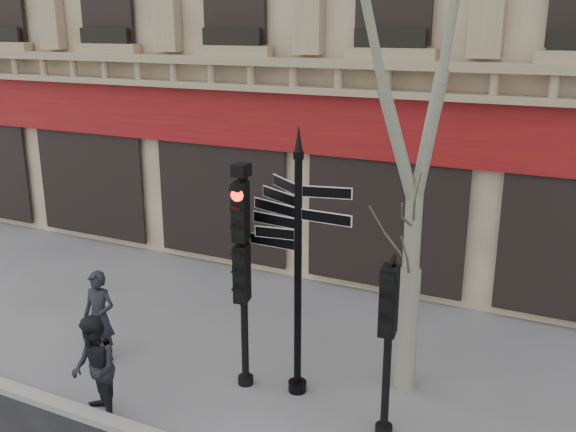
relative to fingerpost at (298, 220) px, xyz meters
name	(u,v)px	position (x,y,z in m)	size (l,w,h in m)	color
ground	(277,412)	(-0.02, -0.66, -2.84)	(80.00, 80.00, 0.00)	#5E5E63
fingerpost	(298,220)	(0.00, 0.00, 0.00)	(2.10, 2.10, 4.23)	black
traffic_signal_main	(243,250)	(-0.84, -0.18, -0.54)	(0.45, 0.37, 3.63)	black
traffic_signal_secondary	(389,319)	(1.57, -0.44, -1.07)	(0.47, 0.36, 2.54)	black
plane_tree	(424,33)	(1.48, 0.86, 2.63)	(2.93, 2.93, 7.79)	gray
pedestrian_a	(100,317)	(-3.46, -0.59, -2.03)	(0.59, 0.39, 1.62)	black
pedestrian_b	(95,369)	(-2.32, -1.96, -2.03)	(0.78, 0.61, 1.61)	black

